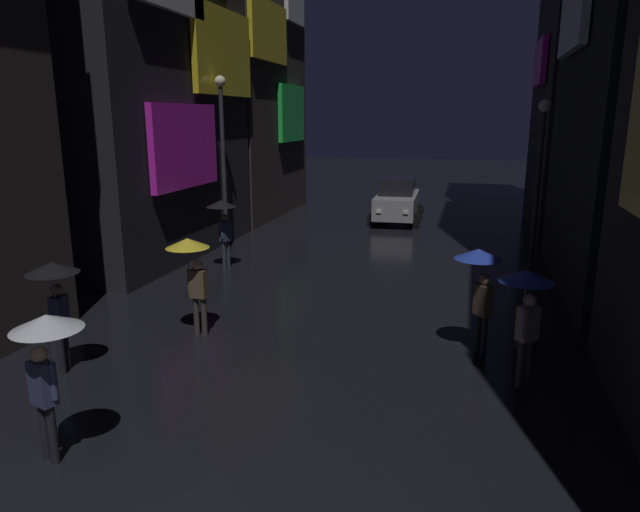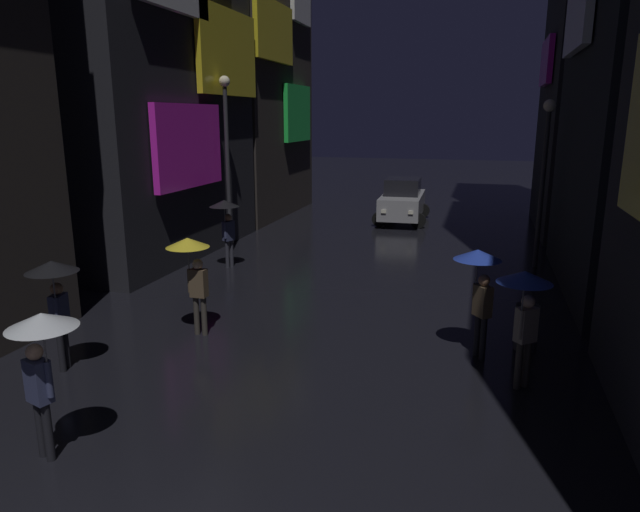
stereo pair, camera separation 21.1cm
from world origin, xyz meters
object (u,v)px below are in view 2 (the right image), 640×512
Objects in this scene: pedestrian_midstreet_centre_clear at (41,345)px; streetlamp_right_far at (544,163)px; pedestrian_foreground_right_yellow at (191,259)px; trash_bin at (526,327)px; car_distant at (402,201)px; streetlamp_left_far at (227,145)px; pedestrian_foreground_left_black at (226,215)px; pedestrian_midstreet_left_black at (55,285)px; pedestrian_near_crossing_blue at (525,297)px; pedestrian_far_right_blue at (479,273)px.

pedestrian_midstreet_centre_clear is 0.42× the size of streetlamp_right_far.
pedestrian_foreground_right_yellow reaches higher than trash_bin.
streetlamp_left_far reaches higher than car_distant.
pedestrian_foreground_left_black is at bearing 107.71° from pedestrian_foreground_right_yellow.
trash_bin is (8.17, 3.44, -1.20)m from pedestrian_midstreet_left_black.
streetlamp_left_far is (-0.88, 2.15, 1.95)m from pedestrian_foreground_left_black.
trash_bin is (4.37, -13.53, -0.46)m from car_distant.
streetlamp_right_far is at bearing 83.92° from pedestrian_near_crossing_blue.
streetlamp_left_far is at bearing 112.25° from pedestrian_foreground_left_black.
pedestrian_foreground_right_yellow and pedestrian_foreground_left_black have the same top height.
streetlamp_right_far reaches higher than pedestrian_near_crossing_blue.
pedestrian_foreground_left_black is (-7.44, 4.73, 0.00)m from pedestrian_far_right_blue.
pedestrian_near_crossing_blue is 1.00× the size of pedestrian_foreground_left_black.
streetlamp_right_far is (10.00, 0.60, -0.43)m from streetlamp_left_far.
car_distant reaches higher than trash_bin.
pedestrian_far_right_blue is 1.00× the size of pedestrian_foreground_right_yellow.
pedestrian_far_right_blue is 2.28× the size of trash_bin.
trash_bin is at bearing -34.02° from streetlamp_left_far.
pedestrian_far_right_blue is 10.97m from streetlamp_left_far.
pedestrian_foreground_right_yellow is at bearing 58.79° from pedestrian_midstreet_left_black.
pedestrian_foreground_left_black is 9.65m from streetlamp_right_far.
pedestrian_foreground_left_black reaches higher than trash_bin.
trash_bin is at bearing 42.09° from pedestrian_midstreet_centre_clear.
streetlamp_left_far is (-9.07, 8.16, 1.95)m from pedestrian_near_crossing_blue.
pedestrian_near_crossing_blue is 1.00× the size of pedestrian_foreground_right_yellow.
pedestrian_midstreet_left_black is 17.41m from car_distant.
pedestrian_midstreet_centre_clear is at bearing -76.44° from streetlamp_left_far.
pedestrian_far_right_blue and pedestrian_foreground_left_black have the same top height.
pedestrian_midstreet_centre_clear reaches higher than car_distant.
streetlamp_right_far is at bearing 49.33° from pedestrian_midstreet_left_black.
streetlamp_right_far is (5.07, -6.65, 2.26)m from car_distant.
pedestrian_midstreet_centre_clear is 4.69m from pedestrian_foreground_right_yellow.
car_distant is 14.23m from trash_bin.
pedestrian_midstreet_left_black is (-7.93, -1.55, 0.00)m from pedestrian_near_crossing_blue.
pedestrian_near_crossing_blue is 0.50× the size of car_distant.
pedestrian_midstreet_left_black is 7.57m from pedestrian_foreground_left_black.
pedestrian_far_right_blue is at bearing 43.71° from pedestrian_midstreet_centre_clear.
pedestrian_far_right_blue is at bearing -39.56° from streetlamp_left_far.
streetlamp_left_far is at bearing 103.56° from pedestrian_midstreet_centre_clear.
car_distant is at bearing 107.91° from trash_bin.
streetlamp_left_far reaches higher than pedestrian_foreground_right_yellow.
pedestrian_foreground_left_black is 0.50× the size of car_distant.
pedestrian_foreground_right_yellow is at bearing -70.94° from streetlamp_left_far.
pedestrian_midstreet_left_black is (-1.77, 2.34, 0.00)m from pedestrian_midstreet_centre_clear.
pedestrian_foreground_right_yellow is 0.42× the size of streetlamp_right_far.
streetlamp_left_far is (-2.91, 12.05, 1.95)m from pedestrian_midstreet_centre_clear.
pedestrian_midstreet_centre_clear is (-5.42, -5.18, 0.00)m from pedestrian_far_right_blue.
pedestrian_far_right_blue is 5.79m from pedestrian_foreground_right_yellow.
pedestrian_foreground_right_yellow is 1.00× the size of pedestrian_foreground_left_black.
car_distant is at bearing 77.40° from pedestrian_midstreet_left_black.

